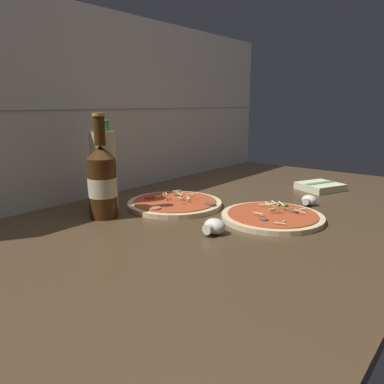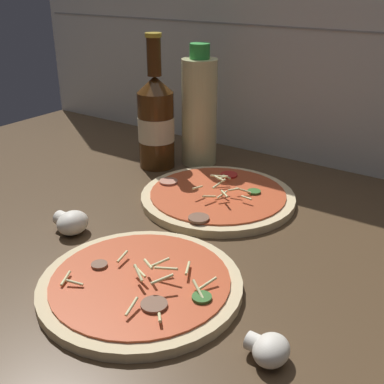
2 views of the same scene
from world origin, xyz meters
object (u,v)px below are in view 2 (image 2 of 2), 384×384
object	(u,v)px
beer_bottle	(156,121)
oil_bottle	(199,110)
mushroom_left	(269,349)
pizza_near	(141,284)
mushroom_right	(71,222)
pizza_far	(218,197)

from	to	relation	value
beer_bottle	oil_bottle	world-z (taller)	beer_bottle
beer_bottle	mushroom_left	distance (cm)	59.36
oil_bottle	mushroom_left	distance (cm)	60.08
mushroom_left	beer_bottle	bearing A→B (deg)	140.11
pizza_near	mushroom_left	bearing A→B (deg)	-5.90
oil_bottle	mushroom_right	xyz separation A→B (cm)	(1.25, -37.32, -9.59)
pizza_near	pizza_far	bearing A→B (deg)	102.20
pizza_near	pizza_far	world-z (taller)	pizza_far
pizza_far	mushroom_right	world-z (taller)	pizza_far
pizza_far	mushroom_right	xyz separation A→B (cm)	(-12.50, -22.99, 1.01)
mushroom_right	beer_bottle	bearing A→B (deg)	103.47
mushroom_left	mushroom_right	distance (cm)	38.50
mushroom_left	pizza_near	bearing A→B (deg)	174.10
pizza_far	beer_bottle	size ratio (longest dim) A/B	1.02
pizza_near	beer_bottle	world-z (taller)	beer_bottle
pizza_near	beer_bottle	xyz separation A→B (cm)	(-25.90, 35.71, 9.05)
oil_bottle	pizza_far	bearing A→B (deg)	-46.18
pizza_far	mushroom_left	distance (cm)	39.44
pizza_far	mushroom_left	world-z (taller)	pizza_far
pizza_near	mushroom_left	xyz separation A→B (cm)	(19.20, -1.98, 0.77)
beer_bottle	oil_bottle	bearing A→B (deg)	48.71
beer_bottle	oil_bottle	size ratio (longest dim) A/B	1.09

